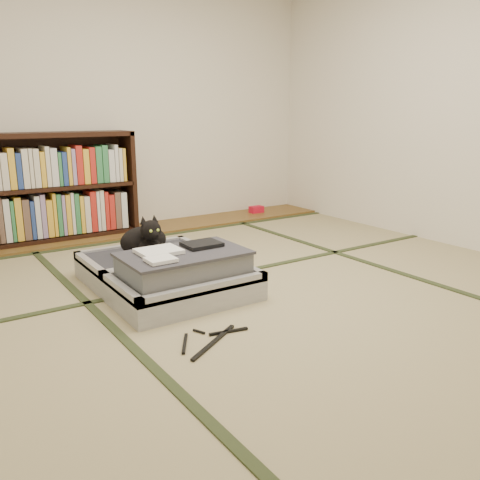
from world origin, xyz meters
TOP-DOWN VIEW (x-y plane):
  - floor at (0.00, 0.00)m, footprint 4.50×4.50m
  - wood_strip at (0.00, 2.00)m, footprint 4.00×0.50m
  - red_item at (1.39, 2.03)m, footprint 0.15×0.09m
  - room_shell at (0.00, 0.00)m, footprint 4.50×4.50m
  - tatami_borders at (0.00, 0.49)m, footprint 4.00×4.50m
  - bookcase at (-0.74, 2.07)m, footprint 1.42×0.32m
  - suitcase at (-0.49, 0.35)m, footprint 0.83×1.10m
  - cat at (-0.51, 0.64)m, footprint 0.37×0.37m
  - cable_coil at (-0.33, 0.67)m, footprint 0.11×0.11m
  - hanger at (-0.65, -0.43)m, footprint 0.42×0.30m

SIDE VIEW (x-z plane):
  - floor at x=0.00m, z-range 0.00..0.00m
  - tatami_borders at x=0.00m, z-range 0.00..0.01m
  - hanger at x=-0.65m, z-range 0.00..0.01m
  - wood_strip at x=0.00m, z-range 0.00..0.02m
  - red_item at x=1.39m, z-range 0.02..0.09m
  - suitcase at x=-0.49m, z-range -0.05..0.28m
  - cable_coil at x=-0.33m, z-range 0.16..0.18m
  - cat at x=-0.51m, z-range 0.12..0.42m
  - bookcase at x=-0.74m, z-range -0.01..0.91m
  - room_shell at x=0.00m, z-range -0.79..3.71m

